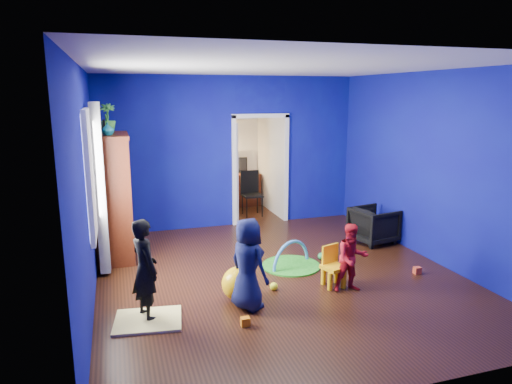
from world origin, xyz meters
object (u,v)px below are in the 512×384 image
object	(u,v)px
toddler_red	(352,258)
study_desk	(240,190)
tv_armoire	(112,197)
kid_chair	(334,269)
crt_tv	(115,194)
armchair	(374,225)
hopper_ball	(239,284)
folding_chair	(252,195)
vase	(108,129)
play_mat	(291,266)
child_navy	(248,264)
child_black	(145,269)

from	to	relation	value
toddler_red	study_desk	size ratio (longest dim) A/B	1.04
toddler_red	study_desk	distance (m)	5.02
tv_armoire	kid_chair	world-z (taller)	tv_armoire
toddler_red	kid_chair	size ratio (longest dim) A/B	1.83
kid_chair	crt_tv	bearing A→B (deg)	125.39
armchair	hopper_ball	distance (m)	3.23
folding_chair	armchair	bearing A→B (deg)	-57.61
crt_tv	study_desk	bearing A→B (deg)	44.28
vase	play_mat	world-z (taller)	vase
child_navy	crt_tv	xyz separation A→B (m)	(-1.47, 2.37, 0.46)
study_desk	folding_chair	size ratio (longest dim) A/B	0.96
toddler_red	vase	xyz separation A→B (m)	(-2.95, 2.00, 1.60)
child_black	hopper_ball	xyz separation A→B (m)	(1.14, 0.14, -0.38)
tv_armoire	play_mat	distance (m)	2.98
child_navy	toddler_red	distance (m)	1.44
play_mat	tv_armoire	bearing A→B (deg)	153.52
child_navy	study_desk	world-z (taller)	child_navy
toddler_red	tv_armoire	size ratio (longest dim) A/B	0.47
child_black	crt_tv	distance (m)	2.32
play_mat	study_desk	distance (m)	3.99
child_navy	study_desk	bearing A→B (deg)	-42.95
hopper_ball	kid_chair	world-z (taller)	kid_chair
kid_chair	folding_chair	distance (m)	3.86
child_navy	folding_chair	bearing A→B (deg)	-46.12
toddler_red	vase	distance (m)	3.90
play_mat	folding_chair	size ratio (longest dim) A/B	0.95
child_black	tv_armoire	world-z (taller)	tv_armoire
tv_armoire	play_mat	xyz separation A→B (m)	(2.52, -1.26, -0.97)
toddler_red	folding_chair	bearing A→B (deg)	97.72
kid_chair	play_mat	size ratio (longest dim) A/B	0.57
child_navy	crt_tv	bearing A→B (deg)	3.36
tv_armoire	folding_chair	size ratio (longest dim) A/B	2.13
child_black	vase	distance (m)	2.46
crt_tv	folding_chair	distance (m)	3.33
hopper_ball	study_desk	distance (m)	5.02
play_mat	vase	bearing A→B (deg)	159.24
child_black	play_mat	world-z (taller)	child_black
child_black	play_mat	xyz separation A→B (m)	(2.20, 1.01, -0.58)
crt_tv	study_desk	distance (m)	3.94
kid_chair	folding_chair	bearing A→B (deg)	72.38
child_black	kid_chair	xyz separation A→B (m)	(2.48, 0.16, -0.35)
toddler_red	tv_armoire	distance (m)	3.78
crt_tv	vase	bearing A→B (deg)	-97.59
crt_tv	folding_chair	size ratio (longest dim) A/B	0.76
armchair	kid_chair	world-z (taller)	armchair
folding_chair	play_mat	bearing A→B (deg)	-95.70
vase	armchair	bearing A→B (deg)	-4.15
folding_chair	child_navy	bearing A→B (deg)	-107.59
child_black	hopper_ball	size ratio (longest dim) A/B	2.77
hopper_ball	tv_armoire	bearing A→B (deg)	124.64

